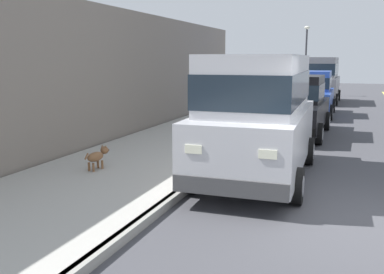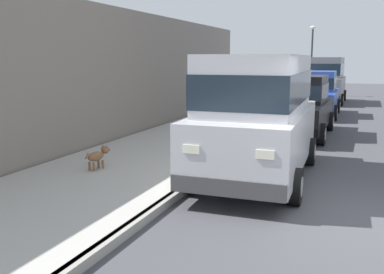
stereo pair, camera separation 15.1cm
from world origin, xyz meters
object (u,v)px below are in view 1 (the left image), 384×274
at_px(car_blue_sedan, 311,93).
at_px(car_grey_van, 320,78).
at_px(car_black_sedan, 295,105).
at_px(street_lamp, 306,52).
at_px(dog_brown, 98,156).
at_px(car_silver_van, 258,111).

xyz_separation_m(car_blue_sedan, car_grey_van, (-0.05, 6.02, 0.41)).
relative_size(car_black_sedan, street_lamp, 1.05).
height_order(car_grey_van, dog_brown, car_grey_van).
distance_m(car_silver_van, street_lamp, 21.48).
distance_m(car_black_sedan, car_grey_van, 11.41).
relative_size(car_silver_van, car_black_sedan, 1.07).
bearing_deg(car_blue_sedan, dog_brown, -105.05).
bearing_deg(car_grey_van, dog_brown, -99.97).
bearing_deg(car_grey_van, car_silver_van, -89.92).
relative_size(car_silver_van, car_blue_sedan, 1.07).
height_order(car_blue_sedan, street_lamp, street_lamp).
distance_m(car_black_sedan, car_blue_sedan, 5.39).
bearing_deg(street_lamp, car_black_sedan, -84.94).
height_order(car_black_sedan, dog_brown, car_black_sedan).
bearing_deg(car_silver_van, street_lamp, 93.63).
bearing_deg(car_silver_van, dog_brown, -161.72).
height_order(car_silver_van, car_black_sedan, car_silver_van).
xyz_separation_m(car_black_sedan, dog_brown, (-3.23, -6.56, -0.55)).
xyz_separation_m(car_silver_van, car_blue_sedan, (0.03, 10.89, -0.41)).
bearing_deg(car_grey_van, car_black_sedan, -89.62).
distance_m(car_silver_van, car_grey_van, 16.92).
xyz_separation_m(car_black_sedan, car_blue_sedan, (-0.02, 5.39, 0.00)).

